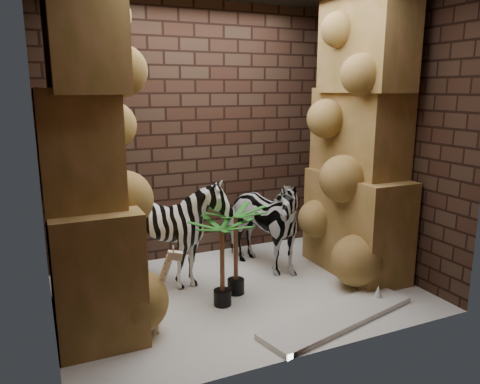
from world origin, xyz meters
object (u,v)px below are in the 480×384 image
zebra_left (175,237)px  surfboard (339,317)px  zebra_right (259,215)px  palm_front (236,251)px  giraffe_toy (144,290)px  palm_back (222,263)px

zebra_left → surfboard: (1.11, -1.32, -0.50)m
zebra_right → surfboard: size_ratio=0.79×
zebra_left → palm_front: bearing=-41.9°
zebra_left → giraffe_toy: 1.00m
zebra_left → palm_front: zebra_left is taller
palm_front → palm_back: size_ratio=1.06×
zebra_right → zebra_left: zebra_right is taller
giraffe_toy → palm_back: palm_back is taller
zebra_right → zebra_left: (-0.99, -0.04, -0.12)m
zebra_left → surfboard: zebra_left is taller
palm_front → zebra_left: bearing=137.9°
palm_front → surfboard: size_ratio=0.55×
zebra_right → palm_front: zebra_right is taller
giraffe_toy → palm_front: size_ratio=0.86×
zebra_left → palm_back: (0.27, -0.63, -0.10)m
palm_back → palm_front: bearing=39.7°
giraffe_toy → surfboard: 1.73m
palm_back → surfboard: size_ratio=0.52×
giraffe_toy → palm_front: bearing=35.2°
zebra_left → zebra_right: bearing=2.4°
zebra_left → giraffe_toy: bearing=-121.3°
surfboard → palm_front: bearing=111.9°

